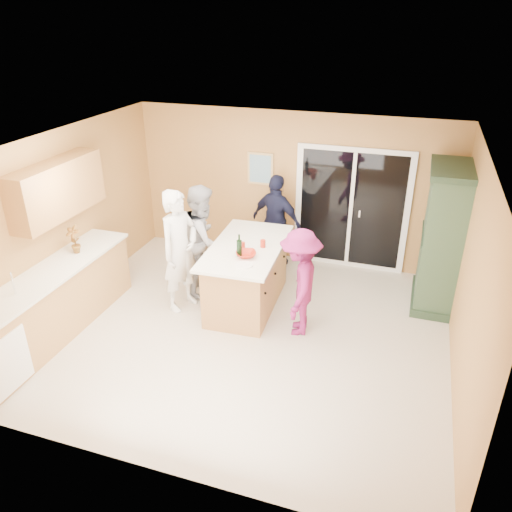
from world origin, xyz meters
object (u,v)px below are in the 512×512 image
(kitchen_island, at_px, (247,277))
(woman_navy, at_px, (276,222))
(woman_white, at_px, (180,251))
(green_hutch, at_px, (442,240))
(woman_grey, at_px, (203,240))
(woman_magenta, at_px, (300,283))

(kitchen_island, distance_m, woman_navy, 1.45)
(woman_white, relative_size, woman_navy, 1.13)
(kitchen_island, height_order, green_hutch, green_hutch)
(woman_grey, xyz_separation_m, woman_magenta, (1.69, -0.66, -0.11))
(kitchen_island, height_order, woman_navy, woman_navy)
(woman_grey, bearing_deg, green_hutch, -92.00)
(woman_white, height_order, woman_navy, woman_white)
(woman_navy, bearing_deg, woman_grey, 73.93)
(woman_white, xyz_separation_m, woman_grey, (0.12, 0.56, -0.05))
(woman_grey, bearing_deg, kitchen_island, -119.44)
(green_hutch, relative_size, woman_grey, 1.23)
(green_hutch, height_order, woman_navy, green_hutch)
(green_hutch, bearing_deg, woman_navy, 170.22)
(kitchen_island, bearing_deg, woman_white, -161.61)
(kitchen_island, bearing_deg, woman_grey, 161.78)
(kitchen_island, xyz_separation_m, green_hutch, (2.68, 0.95, 0.59))
(woman_white, bearing_deg, woman_navy, -10.39)
(kitchen_island, height_order, woman_magenta, woman_magenta)
(green_hutch, distance_m, woman_magenta, 2.27)
(woman_navy, bearing_deg, woman_white, 80.45)
(kitchen_island, bearing_deg, woman_magenta, -28.69)
(green_hutch, relative_size, woman_magenta, 1.41)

